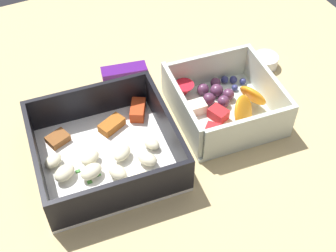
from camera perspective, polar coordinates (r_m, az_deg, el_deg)
table_surface at (r=64.57cm, az=0.28°, el=-0.74°), size 80.00×80.00×2.00cm
pasta_container at (r=59.19cm, az=-7.79°, el=-3.21°), size 18.86×18.31×5.85cm
fruit_bowl at (r=64.70cm, az=7.06°, el=2.84°), size 14.82×15.10×5.74cm
candy_bar at (r=71.69cm, az=-5.48°, el=6.81°), size 7.34×3.73×1.20cm
paper_cup_liner at (r=74.24cm, az=12.02°, el=7.89°), size 3.86×3.86×1.89cm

